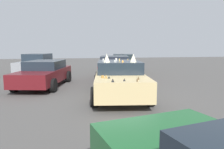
{
  "coord_description": "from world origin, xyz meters",
  "views": [
    {
      "loc": [
        -7.98,
        1.91,
        1.98
      ],
      "look_at": [
        0.0,
        0.3,
        0.9
      ],
      "focal_mm": 33.08,
      "sensor_mm": 36.0,
      "label": 1
    }
  ],
  "objects_px": {
    "parked_sedan_behind_left": "(45,73)",
    "parked_sedan_row_back_center": "(114,68)",
    "parked_sedan_near_left": "(37,63)",
    "art_car_decorated": "(119,78)",
    "parked_sedan_far_right": "(123,63)"
  },
  "relations": [
    {
      "from": "parked_sedan_near_left",
      "to": "parked_sedan_behind_left",
      "type": "bearing_deg",
      "value": 25.04
    },
    {
      "from": "parked_sedan_behind_left",
      "to": "parked_sedan_far_right",
      "type": "bearing_deg",
      "value": 147.02
    },
    {
      "from": "art_car_decorated",
      "to": "parked_sedan_behind_left",
      "type": "bearing_deg",
      "value": -122.5
    },
    {
      "from": "parked_sedan_far_right",
      "to": "parked_sedan_row_back_center",
      "type": "bearing_deg",
      "value": -10.08
    },
    {
      "from": "art_car_decorated",
      "to": "parked_sedan_behind_left",
      "type": "height_order",
      "value": "art_car_decorated"
    },
    {
      "from": "art_car_decorated",
      "to": "parked_sedan_far_right",
      "type": "distance_m",
      "value": 8.4
    },
    {
      "from": "art_car_decorated",
      "to": "parked_sedan_row_back_center",
      "type": "distance_m",
      "value": 4.4
    },
    {
      "from": "parked_sedan_near_left",
      "to": "parked_sedan_far_right",
      "type": "height_order",
      "value": "parked_sedan_near_left"
    },
    {
      "from": "parked_sedan_near_left",
      "to": "parked_sedan_behind_left",
      "type": "distance_m",
      "value": 5.74
    },
    {
      "from": "art_car_decorated",
      "to": "parked_sedan_near_left",
      "type": "distance_m",
      "value": 9.54
    },
    {
      "from": "parked_sedan_behind_left",
      "to": "parked_sedan_far_right",
      "type": "distance_m",
      "value": 7.57
    },
    {
      "from": "parked_sedan_behind_left",
      "to": "parked_sedan_row_back_center",
      "type": "relative_size",
      "value": 1.08
    },
    {
      "from": "art_car_decorated",
      "to": "parked_sedan_far_right",
      "type": "height_order",
      "value": "art_car_decorated"
    },
    {
      "from": "parked_sedan_behind_left",
      "to": "parked_sedan_row_back_center",
      "type": "height_order",
      "value": "parked_sedan_row_back_center"
    },
    {
      "from": "parked_sedan_row_back_center",
      "to": "parked_sedan_behind_left",
      "type": "bearing_deg",
      "value": -57.91
    }
  ]
}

